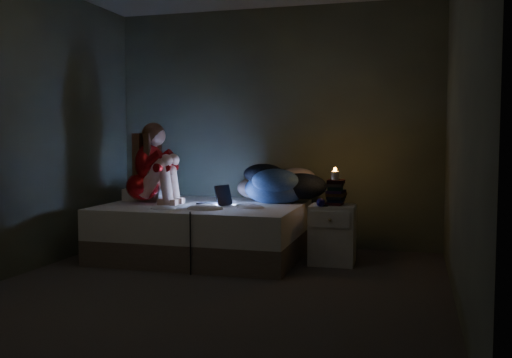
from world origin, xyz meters
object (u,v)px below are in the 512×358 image
at_px(laptop, 214,194).
at_px(nightstand, 332,234).
at_px(candle, 335,178).
at_px(woman, 143,163).
at_px(phone, 325,205).
at_px(bed, 204,230).

distance_m(laptop, nightstand, 1.22).
bearing_deg(laptop, nightstand, 26.19).
bearing_deg(candle, woman, -175.56).
distance_m(woman, phone, 1.89).
xyz_separation_m(woman, phone, (1.85, 0.05, -0.37)).
distance_m(bed, woman, 0.92).
distance_m(nightstand, candle, 0.53).
xyz_separation_m(candle, phone, (-0.07, -0.10, -0.25)).
xyz_separation_m(bed, candle, (1.30, 0.07, 0.55)).
xyz_separation_m(bed, nightstand, (1.29, 0.03, 0.01)).
bearing_deg(bed, woman, -172.96).
height_order(bed, laptop, laptop).
xyz_separation_m(bed, phone, (1.22, -0.02, 0.30)).
relative_size(nightstand, candle, 6.97).
xyz_separation_m(woman, laptop, (0.74, 0.06, -0.30)).
relative_size(bed, nightstand, 3.45).
relative_size(candle, phone, 0.57).
height_order(laptop, phone, laptop).
bearing_deg(phone, laptop, -177.11).
height_order(bed, woman, woman).
bearing_deg(woman, phone, 3.07).
bearing_deg(bed, laptop, -8.53).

